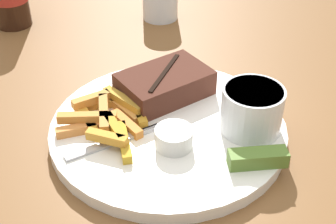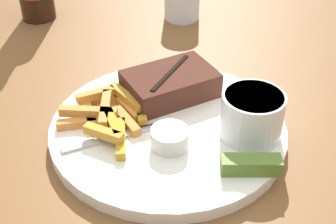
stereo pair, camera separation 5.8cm
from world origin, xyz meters
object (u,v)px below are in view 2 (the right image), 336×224
at_px(pickle_spear, 251,165).
at_px(fork_utensil, 108,139).
at_px(steak_portion, 170,84).
at_px(coleslaw_cup, 252,113).
at_px(dinner_plate, 168,129).
at_px(dipping_sauce_cup, 170,137).

bearing_deg(pickle_spear, fork_utensil, 145.60).
height_order(steak_portion, coleslaw_cup, coleslaw_cup).
relative_size(dinner_plate, steak_portion, 2.24).
xyz_separation_m(steak_portion, pickle_spear, (0.05, -0.18, -0.01)).
relative_size(steak_portion, pickle_spear, 1.90).
distance_m(dinner_plate, dipping_sauce_cup, 0.05).
relative_size(dipping_sauce_cup, pickle_spear, 0.65).
distance_m(dipping_sauce_cup, pickle_spear, 0.11).
xyz_separation_m(coleslaw_cup, fork_utensil, (-0.18, 0.04, -0.03)).
distance_m(dinner_plate, fork_utensil, 0.09).
bearing_deg(dinner_plate, pickle_spear, -59.12).
relative_size(coleslaw_cup, fork_utensil, 0.60).
height_order(coleslaw_cup, dipping_sauce_cup, coleslaw_cup).
bearing_deg(steak_portion, dipping_sauce_cup, -106.49).
xyz_separation_m(dipping_sauce_cup, pickle_spear, (0.08, -0.07, -0.00)).
bearing_deg(pickle_spear, dipping_sauce_cup, 138.21).
relative_size(coleslaw_cup, pickle_spear, 1.08).
height_order(dinner_plate, coleslaw_cup, coleslaw_cup).
bearing_deg(dinner_plate, dipping_sauce_cup, -103.21).
bearing_deg(dipping_sauce_cup, coleslaw_cup, -3.33).
relative_size(dipping_sauce_cup, fork_utensil, 0.36).
bearing_deg(fork_utensil, steak_portion, 28.81).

